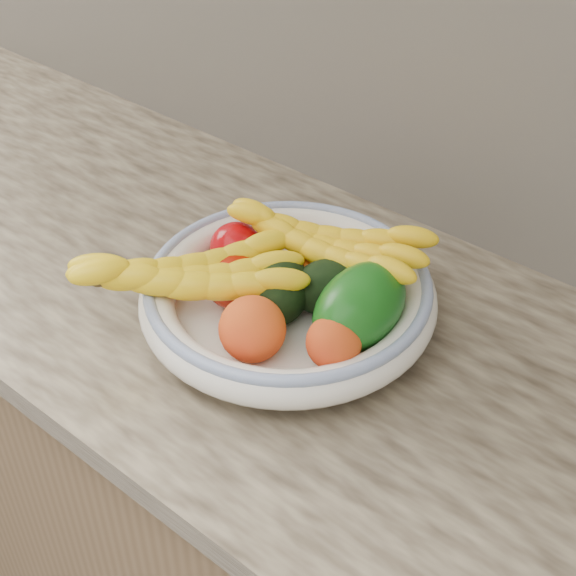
# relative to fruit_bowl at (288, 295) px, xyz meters

# --- Properties ---
(kitchen_counter) EXTENTS (2.44, 0.66, 1.40)m
(kitchen_counter) POSITION_rel_fruit_bowl_xyz_m (0.00, 0.03, -0.48)
(kitchen_counter) COLOR brown
(kitchen_counter) RESTS_ON ground
(fruit_bowl) EXTENTS (0.39, 0.39, 0.08)m
(fruit_bowl) POSITION_rel_fruit_bowl_xyz_m (0.00, 0.00, 0.00)
(fruit_bowl) COLOR white
(fruit_bowl) RESTS_ON kitchen_counter
(clementine_back_left) EXTENTS (0.08, 0.08, 0.05)m
(clementine_back_left) POSITION_rel_fruit_bowl_xyz_m (-0.02, 0.09, 0.01)
(clementine_back_left) COLOR #DD4F04
(clementine_back_left) RESTS_ON fruit_bowl
(clementine_back_right) EXTENTS (0.06, 0.06, 0.05)m
(clementine_back_right) POSITION_rel_fruit_bowl_xyz_m (0.04, 0.09, 0.01)
(clementine_back_right) COLOR orange
(clementine_back_right) RESTS_ON fruit_bowl
(clementine_back_mid) EXTENTS (0.07, 0.07, 0.05)m
(clementine_back_mid) POSITION_rel_fruit_bowl_xyz_m (-0.00, 0.05, 0.01)
(clementine_back_mid) COLOR #F55205
(clementine_back_mid) RESTS_ON fruit_bowl
(tomato_left) EXTENTS (0.08, 0.08, 0.07)m
(tomato_left) POSITION_rel_fruit_bowl_xyz_m (-0.11, 0.02, 0.01)
(tomato_left) COLOR #B2060C
(tomato_left) RESTS_ON fruit_bowl
(tomato_near_left) EXTENTS (0.10, 0.10, 0.07)m
(tomato_near_left) POSITION_rel_fruit_bowl_xyz_m (-0.06, -0.03, 0.01)
(tomato_near_left) COLOR #A41000
(tomato_near_left) RESTS_ON fruit_bowl
(avocado_center) EXTENTS (0.12, 0.13, 0.08)m
(avocado_center) POSITION_rel_fruit_bowl_xyz_m (-0.00, -0.01, 0.02)
(avocado_center) COLOR black
(avocado_center) RESTS_ON fruit_bowl
(avocado_right) EXTENTS (0.13, 0.13, 0.08)m
(avocado_right) POSITION_rel_fruit_bowl_xyz_m (0.05, 0.04, 0.02)
(avocado_right) COLOR black
(avocado_right) RESTS_ON fruit_bowl
(green_mango) EXTENTS (0.13, 0.16, 0.13)m
(green_mango) POSITION_rel_fruit_bowl_xyz_m (0.11, 0.01, 0.03)
(green_mango) COLOR #0E4F0F
(green_mango) RESTS_ON fruit_bowl
(peach_front) EXTENTS (0.09, 0.09, 0.08)m
(peach_front) POSITION_rel_fruit_bowl_xyz_m (0.02, -0.09, 0.02)
(peach_front) COLOR orange
(peach_front) RESTS_ON fruit_bowl
(peach_right) EXTENTS (0.07, 0.07, 0.07)m
(peach_right) POSITION_rel_fruit_bowl_xyz_m (0.11, -0.05, 0.02)
(peach_right) COLOR orange
(peach_right) RESTS_ON fruit_bowl
(banana_bunch_back) EXTENTS (0.32, 0.18, 0.09)m
(banana_bunch_back) POSITION_rel_fruit_bowl_xyz_m (0.01, 0.07, 0.04)
(banana_bunch_back) COLOR yellow
(banana_bunch_back) RESTS_ON fruit_bowl
(banana_bunch_front) EXTENTS (0.29, 0.32, 0.09)m
(banana_bunch_front) POSITION_rel_fruit_bowl_xyz_m (-0.09, -0.09, 0.03)
(banana_bunch_front) COLOR yellow
(banana_bunch_front) RESTS_ON fruit_bowl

